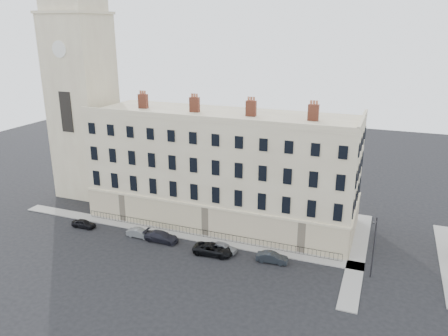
# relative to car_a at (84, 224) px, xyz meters

# --- Properties ---
(ground) EXTENTS (160.00, 160.00, 0.00)m
(ground) POSITION_rel_car_a_xyz_m (22.40, -2.23, -0.57)
(ground) COLOR black
(ground) RESTS_ON ground
(terrace) EXTENTS (36.22, 12.22, 17.00)m
(terrace) POSITION_rel_car_a_xyz_m (16.43, 9.74, 6.93)
(terrace) COLOR #C8B794
(terrace) RESTS_ON ground
(church_tower) EXTENTS (8.00, 8.13, 44.00)m
(church_tower) POSITION_rel_car_a_xyz_m (-7.60, 11.77, 18.09)
(church_tower) COLOR #C8B794
(church_tower) RESTS_ON ground
(pavement_terrace) EXTENTS (48.00, 2.00, 0.12)m
(pavement_terrace) POSITION_rel_car_a_xyz_m (12.40, 2.77, -0.51)
(pavement_terrace) COLOR gray
(pavement_terrace) RESTS_ON ground
(pavement_east_return) EXTENTS (2.00, 24.00, 0.12)m
(pavement_east_return) POSITION_rel_car_a_xyz_m (35.40, 5.77, -0.51)
(pavement_east_return) COLOR gray
(pavement_east_return) RESTS_ON ground
(pavement_adjacent) EXTENTS (2.00, 20.00, 0.12)m
(pavement_adjacent) POSITION_rel_car_a_xyz_m (45.40, 7.77, -0.51)
(pavement_adjacent) COLOR gray
(pavement_adjacent) RESTS_ON ground
(railings) EXTENTS (35.00, 0.04, 0.96)m
(railings) POSITION_rel_car_a_xyz_m (16.40, 3.17, -0.02)
(railings) COLOR black
(railings) RESTS_ON ground
(car_a) EXTENTS (3.39, 1.47, 1.14)m
(car_a) POSITION_rel_car_a_xyz_m (0.00, 0.00, 0.00)
(car_a) COLOR black
(car_a) RESTS_ON ground
(car_b) EXTENTS (3.45, 1.22, 1.13)m
(car_b) POSITION_rel_car_a_xyz_m (8.60, 0.26, -0.00)
(car_b) COLOR slate
(car_b) RESTS_ON ground
(car_c) EXTENTS (4.53, 1.88, 1.31)m
(car_c) POSITION_rel_car_a_xyz_m (11.81, 0.25, 0.09)
(car_c) COLOR black
(car_c) RESTS_ON ground
(car_d) EXTENTS (4.92, 2.50, 1.33)m
(car_d) POSITION_rel_car_a_xyz_m (19.24, -0.47, 0.10)
(car_d) COLOR black
(car_d) RESTS_ON ground
(car_e) EXTENTS (3.68, 1.68, 1.22)m
(car_e) POSITION_rel_car_a_xyz_m (20.12, 0.46, 0.04)
(car_e) COLOR gray
(car_e) RESTS_ON ground
(car_f) EXTENTS (3.76, 1.56, 1.21)m
(car_f) POSITION_rel_car_a_xyz_m (26.30, 0.26, 0.04)
(car_f) COLOR #1F2329
(car_f) RESTS_ON ground
(streetlamp) EXTENTS (0.48, 1.52, 7.12)m
(streetlamp) POSITION_rel_car_a_xyz_m (37.12, 0.97, 3.38)
(streetlamp) COLOR #29282C
(streetlamp) RESTS_ON ground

